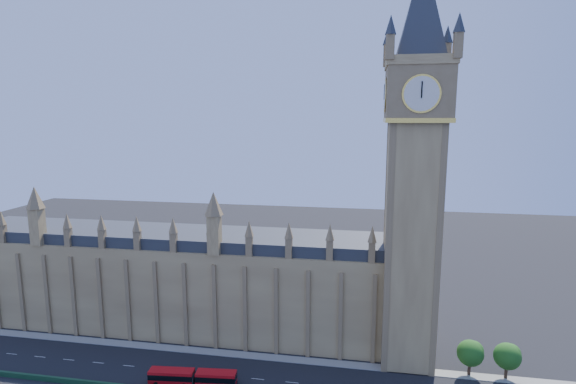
# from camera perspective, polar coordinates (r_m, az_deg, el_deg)

# --- Properties ---
(ground) EXTENTS (400.00, 400.00, 0.00)m
(ground) POSITION_cam_1_polar(r_m,az_deg,el_deg) (112.39, -6.01, -22.35)
(ground) COLOR black
(ground) RESTS_ON ground
(palace_westminster) EXTENTS (120.00, 20.00, 28.00)m
(palace_westminster) POSITION_cam_1_polar(r_m,az_deg,el_deg) (132.94, -14.06, -10.74)
(palace_westminster) COLOR olive
(palace_westminster) RESTS_ON ground
(elizabeth_tower) EXTENTS (20.59, 20.59, 105.00)m
(elizabeth_tower) POSITION_cam_1_polar(r_m,az_deg,el_deg) (106.26, 15.92, 6.62)
(elizabeth_tower) COLOR olive
(elizabeth_tower) RESTS_ON ground
(kerb_north) EXTENTS (160.00, 3.00, 0.16)m
(kerb_north) POSITION_cam_1_polar(r_m,az_deg,el_deg) (120.22, -4.70, -20.00)
(kerb_north) COLOR gray
(kerb_north) RESTS_ON ground
(tree_east_near) EXTENTS (6.00, 6.00, 8.50)m
(tree_east_near) POSITION_cam_1_polar(r_m,az_deg,el_deg) (117.67, 22.25, -18.34)
(tree_east_near) COLOR #382619
(tree_east_near) RESTS_ON ground
(tree_east_far) EXTENTS (6.00, 6.00, 8.50)m
(tree_east_far) POSITION_cam_1_polar(r_m,az_deg,el_deg) (119.64, 26.18, -18.14)
(tree_east_far) COLOR #382619
(tree_east_far) RESTS_ON ground
(red_bus) EXTENTS (19.88, 4.75, 3.35)m
(red_bus) POSITION_cam_1_polar(r_m,az_deg,el_deg) (110.57, -12.02, -22.04)
(red_bus) COLOR red
(red_bus) RESTS_ON ground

